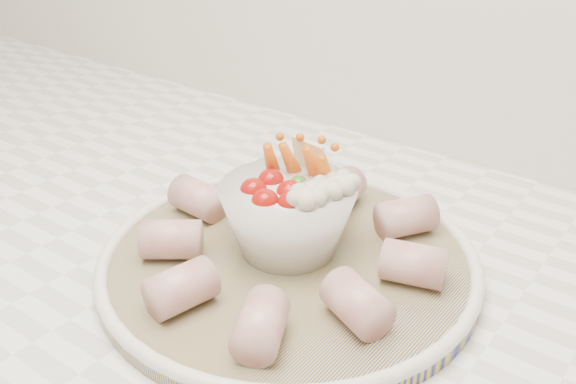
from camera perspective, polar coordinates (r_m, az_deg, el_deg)
The scene contains 3 objects.
serving_platter at distance 0.58m, azimuth 0.08°, elevation -6.07°, with size 0.35×0.35×0.02m.
veggie_bowl at distance 0.57m, azimuth 0.15°, elevation -1.90°, with size 0.12×0.12×0.10m.
cured_meat_rolls at distance 0.57m, azimuth 0.08°, elevation -4.25°, with size 0.28×0.27×0.04m.
Camera 1 is at (0.44, 1.06, 1.26)m, focal length 40.00 mm.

